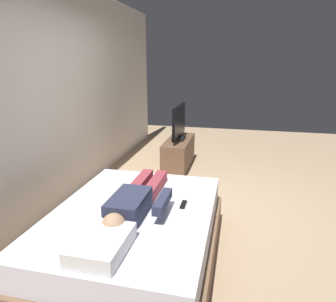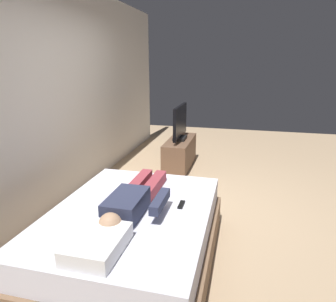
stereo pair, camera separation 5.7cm
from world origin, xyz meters
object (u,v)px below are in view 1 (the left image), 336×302
bed (134,237)px  pillow (102,244)px  tv (179,123)px  remote (183,204)px  person (136,200)px  tv_stand (179,153)px

bed → pillow: pillow is taller
bed → tv: bearing=2.6°
bed → remote: (0.18, -0.42, 0.29)m
person → remote: person is taller
pillow → bed: bearing=0.0°
tv_stand → pillow: bearing=-177.9°
person → tv: size_ratio=1.43×
pillow → remote: pillow is taller
pillow → tv: (3.35, 0.12, 0.18)m
bed → tv_stand: bearing=2.6°
pillow → person: (0.67, -0.01, 0.02)m
pillow → tv_stand: size_ratio=0.44×
person → bed: bearing=153.0°
tv → person: bearing=-177.0°
pillow → tv_stand: bearing=2.1°
tv_stand → tv: 0.53m
person → tv_stand: (2.68, 0.14, -0.37)m
bed → remote: size_ratio=12.82×
bed → person: (0.03, -0.01, 0.36)m
bed → pillow: (-0.64, 0.00, 0.34)m
pillow → tv: tv is taller
bed → tv_stand: size_ratio=1.75×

